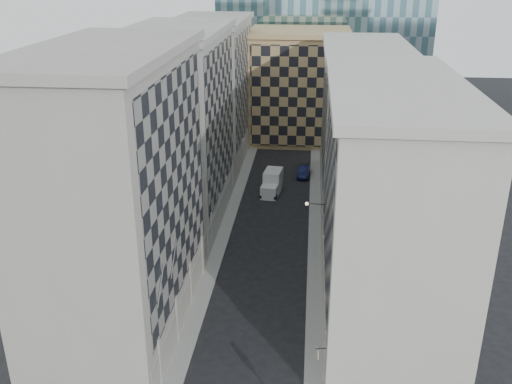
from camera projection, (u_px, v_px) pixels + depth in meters
The scene contains 13 objects.
sidewalk_west at pixel (226, 228), 67.37m from camera, with size 1.50×100.00×0.15m, color gray.
sidewalk_east at pixel (315, 232), 66.41m from camera, with size 1.50×100.00×0.15m, color gray.
bldg_left_a at pixel (119, 196), 45.95m from camera, with size 10.80×22.80×23.70m.
bldg_left_b at pixel (180, 128), 66.41m from camera, with size 10.80×22.80×22.70m.
bldg_left_c at pixel (212, 92), 86.88m from camera, with size 10.80×22.80×21.70m.
bldg_right_a at pixel (386, 204), 48.21m from camera, with size 10.80×26.80×20.70m.
bldg_right_b at pixel (362, 125), 73.28m from camera, with size 10.80×28.80×19.70m.
tan_block at pixel (299, 86), 98.11m from camera, with size 16.80×14.80×18.80m.
flagpoles_left at pixel (167, 271), 42.32m from camera, with size 0.10×6.33×2.33m.
bracket_lamp at pixel (309, 204), 58.65m from camera, with size 1.98×0.36×0.36m.
box_truck at pixel (272, 184), 77.43m from camera, with size 2.85×5.67×2.99m.
dark_car at pixel (304, 171), 83.56m from camera, with size 1.61×4.62×1.52m, color #10163B.
shop_sign at pixel (318, 353), 40.10m from camera, with size 0.78×0.69×0.77m.
Camera 1 is at (4.30, -30.14, 29.43)m, focal length 40.00 mm.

